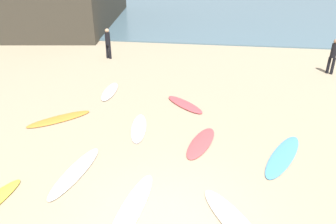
{
  "coord_description": "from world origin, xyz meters",
  "views": [
    {
      "loc": [
        0.74,
        -4.85,
        5.13
      ],
      "look_at": [
        -0.79,
        5.0,
        0.3
      ],
      "focal_mm": 34.21,
      "sensor_mm": 36.0,
      "label": 1
    }
  ],
  "objects_px": {
    "surfboard_5": "(131,209)",
    "surfboard_6": "(139,128)",
    "beachgoer_near": "(108,42)",
    "surfboard_0": "(185,104)",
    "surfboard_2": "(283,156)",
    "surfboard_1": "(75,172)",
    "beachgoer_mid": "(333,55)",
    "surfboard_3": "(59,119)",
    "surfboard_7": "(235,221)",
    "surfboard_9": "(110,91)",
    "surfboard_8": "(201,143)"
  },
  "relations": [
    {
      "from": "surfboard_0",
      "to": "surfboard_3",
      "type": "relative_size",
      "value": 0.89
    },
    {
      "from": "surfboard_3",
      "to": "surfboard_5",
      "type": "relative_size",
      "value": 0.86
    },
    {
      "from": "surfboard_1",
      "to": "beachgoer_near",
      "type": "height_order",
      "value": "beachgoer_near"
    },
    {
      "from": "surfboard_2",
      "to": "surfboard_7",
      "type": "height_order",
      "value": "surfboard_7"
    },
    {
      "from": "surfboard_7",
      "to": "beachgoer_mid",
      "type": "xyz_separation_m",
      "value": [
        4.88,
        10.67,
        0.91
      ]
    },
    {
      "from": "surfboard_0",
      "to": "beachgoer_mid",
      "type": "xyz_separation_m",
      "value": [
        6.59,
        4.82,
        0.9
      ]
    },
    {
      "from": "surfboard_6",
      "to": "surfboard_8",
      "type": "distance_m",
      "value": 2.2
    },
    {
      "from": "beachgoer_near",
      "to": "beachgoer_mid",
      "type": "height_order",
      "value": "beachgoer_mid"
    },
    {
      "from": "surfboard_7",
      "to": "surfboard_8",
      "type": "relative_size",
      "value": 1.13
    },
    {
      "from": "surfboard_9",
      "to": "surfboard_6",
      "type": "bearing_deg",
      "value": -60.88
    },
    {
      "from": "surfboard_3",
      "to": "surfboard_6",
      "type": "bearing_deg",
      "value": 42.41
    },
    {
      "from": "surfboard_6",
      "to": "surfboard_7",
      "type": "distance_m",
      "value": 4.82
    },
    {
      "from": "surfboard_9",
      "to": "beachgoer_mid",
      "type": "relative_size",
      "value": 1.19
    },
    {
      "from": "surfboard_6",
      "to": "beachgoer_mid",
      "type": "distance_m",
      "value": 10.52
    },
    {
      "from": "surfboard_3",
      "to": "beachgoer_mid",
      "type": "height_order",
      "value": "beachgoer_mid"
    },
    {
      "from": "surfboard_6",
      "to": "surfboard_7",
      "type": "bearing_deg",
      "value": 119.13
    },
    {
      "from": "surfboard_0",
      "to": "surfboard_7",
      "type": "distance_m",
      "value": 6.09
    },
    {
      "from": "surfboard_7",
      "to": "surfboard_9",
      "type": "xyz_separation_m",
      "value": [
        -4.97,
        6.69,
        0.0
      ]
    },
    {
      "from": "surfboard_0",
      "to": "surfboard_5",
      "type": "relative_size",
      "value": 0.77
    },
    {
      "from": "surfboard_0",
      "to": "surfboard_8",
      "type": "bearing_deg",
      "value": 61.93
    },
    {
      "from": "surfboard_3",
      "to": "surfboard_6",
      "type": "relative_size",
      "value": 1.11
    },
    {
      "from": "surfboard_3",
      "to": "surfboard_5",
      "type": "xyz_separation_m",
      "value": [
        3.65,
        -3.94,
        0.0
      ]
    },
    {
      "from": "surfboard_1",
      "to": "surfboard_6",
      "type": "relative_size",
      "value": 1.2
    },
    {
      "from": "surfboard_5",
      "to": "surfboard_6",
      "type": "relative_size",
      "value": 1.29
    },
    {
      "from": "surfboard_2",
      "to": "surfboard_5",
      "type": "xyz_separation_m",
      "value": [
        -3.73,
        -2.75,
        0.0
      ]
    },
    {
      "from": "beachgoer_mid",
      "to": "beachgoer_near",
      "type": "bearing_deg",
      "value": 30.9
    },
    {
      "from": "surfboard_2",
      "to": "surfboard_7",
      "type": "distance_m",
      "value": 3.13
    },
    {
      "from": "surfboard_1",
      "to": "surfboard_6",
      "type": "height_order",
      "value": "surfboard_1"
    },
    {
      "from": "surfboard_9",
      "to": "beachgoer_near",
      "type": "xyz_separation_m",
      "value": [
        -1.63,
        4.85,
        0.88
      ]
    },
    {
      "from": "surfboard_3",
      "to": "beachgoer_mid",
      "type": "relative_size",
      "value": 1.3
    },
    {
      "from": "surfboard_0",
      "to": "surfboard_3",
      "type": "xyz_separation_m",
      "value": [
        -4.22,
        -1.88,
        -0.01
      ]
    },
    {
      "from": "surfboard_3",
      "to": "surfboard_7",
      "type": "xyz_separation_m",
      "value": [
        5.93,
        -3.97,
        0.01
      ]
    },
    {
      "from": "surfboard_0",
      "to": "beachgoer_near",
      "type": "bearing_deg",
      "value": -93.69
    },
    {
      "from": "surfboard_8",
      "to": "beachgoer_mid",
      "type": "xyz_separation_m",
      "value": [
        5.79,
        7.54,
        0.91
      ]
    },
    {
      "from": "surfboard_0",
      "to": "surfboard_2",
      "type": "distance_m",
      "value": 4.4
    },
    {
      "from": "surfboard_1",
      "to": "surfboard_5",
      "type": "bearing_deg",
      "value": 155.97
    },
    {
      "from": "surfboard_1",
      "to": "surfboard_2",
      "type": "relative_size",
      "value": 0.92
    },
    {
      "from": "surfboard_7",
      "to": "beachgoer_mid",
      "type": "height_order",
      "value": "beachgoer_mid"
    },
    {
      "from": "surfboard_6",
      "to": "surfboard_9",
      "type": "distance_m",
      "value": 3.52
    },
    {
      "from": "beachgoer_near",
      "to": "surfboard_6",
      "type": "bearing_deg",
      "value": 139.18
    },
    {
      "from": "surfboard_0",
      "to": "surfboard_1",
      "type": "bearing_deg",
      "value": 18.77
    },
    {
      "from": "surfboard_5",
      "to": "surfboard_2",
      "type": "bearing_deg",
      "value": 43.12
    },
    {
      "from": "surfboard_0",
      "to": "surfboard_9",
      "type": "distance_m",
      "value": 3.37
    },
    {
      "from": "surfboard_5",
      "to": "surfboard_6",
      "type": "bearing_deg",
      "value": 107.84
    },
    {
      "from": "surfboard_2",
      "to": "surfboard_3",
      "type": "height_order",
      "value": "surfboard_3"
    },
    {
      "from": "surfboard_3",
      "to": "beachgoer_near",
      "type": "relative_size",
      "value": 1.33
    },
    {
      "from": "surfboard_3",
      "to": "surfboard_5",
      "type": "bearing_deg",
      "value": -0.8
    },
    {
      "from": "surfboard_1",
      "to": "surfboard_6",
      "type": "bearing_deg",
      "value": -105.0
    },
    {
      "from": "surfboard_3",
      "to": "surfboard_6",
      "type": "xyz_separation_m",
      "value": [
        2.91,
        -0.2,
        -0.0
      ]
    },
    {
      "from": "surfboard_3",
      "to": "surfboard_8",
      "type": "bearing_deg",
      "value": 36.92
    }
  ]
}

